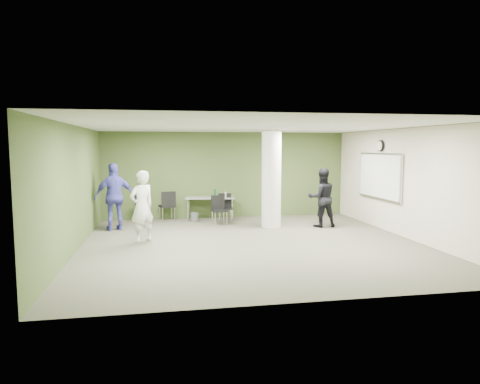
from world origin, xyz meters
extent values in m
plane|color=#545342|center=(0.00, 0.00, 0.00)|extent=(8.00, 8.00, 0.00)
plane|color=white|center=(0.00, 0.00, 2.80)|extent=(8.00, 8.00, 0.00)
cube|color=#465D2C|center=(0.00, 4.00, 1.40)|extent=(8.00, 2.80, 0.02)
cube|color=#465D2C|center=(-4.00, 0.00, 1.40)|extent=(0.02, 8.00, 2.80)
cube|color=beige|center=(4.00, 0.00, 1.40)|extent=(0.02, 8.00, 2.80)
cylinder|color=silver|center=(1.00, 2.00, 1.40)|extent=(0.56, 0.56, 2.80)
cube|color=silver|center=(3.93, 1.20, 1.50)|extent=(0.04, 2.30, 1.30)
cube|color=white|center=(3.91, 1.20, 1.50)|extent=(0.02, 2.20, 1.20)
cylinder|color=black|center=(3.93, 1.20, 2.35)|extent=(0.05, 0.32, 0.32)
cylinder|color=white|center=(3.90, 1.20, 2.35)|extent=(0.02, 0.26, 0.26)
cube|color=gray|center=(-0.61, 3.55, 0.71)|extent=(1.61, 0.86, 0.04)
cylinder|color=silver|center=(-1.33, 3.37, 0.35)|extent=(0.04, 0.04, 0.69)
cylinder|color=silver|center=(0.05, 3.20, 0.35)|extent=(0.04, 0.04, 0.69)
cylinder|color=silver|center=(-1.26, 3.90, 0.35)|extent=(0.04, 0.04, 0.69)
cylinder|color=silver|center=(0.12, 3.73, 0.35)|extent=(0.04, 0.04, 0.69)
cylinder|color=#17462B|center=(-0.46, 3.49, 0.86)|extent=(0.07, 0.07, 0.25)
cylinder|color=#B2B2B7|center=(-0.14, 3.30, 0.82)|extent=(0.06, 0.06, 0.18)
cylinder|color=#4C4C4C|center=(-1.13, 3.30, 0.14)|extent=(0.24, 0.24, 0.28)
cube|color=black|center=(-2.73, 3.65, 0.41)|extent=(0.42, 0.42, 0.05)
cube|color=black|center=(-2.73, 3.46, 0.64)|extent=(0.40, 0.04, 0.41)
cylinder|color=silver|center=(-2.56, 3.83, 0.20)|extent=(0.02, 0.02, 0.39)
cylinder|color=silver|center=(-2.91, 3.82, 0.20)|extent=(0.02, 0.02, 0.39)
cylinder|color=silver|center=(-2.56, 3.48, 0.20)|extent=(0.02, 0.02, 0.39)
cylinder|color=silver|center=(-2.91, 3.47, 0.20)|extent=(0.02, 0.02, 0.39)
cube|color=black|center=(-1.96, 3.65, 0.46)|extent=(0.56, 0.56, 0.05)
cube|color=black|center=(-1.91, 3.44, 0.71)|extent=(0.45, 0.14, 0.46)
cylinder|color=silver|center=(-1.81, 3.88, 0.22)|extent=(0.02, 0.02, 0.44)
cylinder|color=silver|center=(-2.19, 3.79, 0.22)|extent=(0.02, 0.02, 0.44)
cylinder|color=silver|center=(-1.73, 3.51, 0.22)|extent=(0.02, 0.02, 0.44)
cylinder|color=silver|center=(-2.10, 3.42, 0.22)|extent=(0.02, 0.02, 0.44)
cube|color=black|center=(-0.43, 2.61, 0.42)|extent=(0.48, 0.48, 0.05)
cube|color=black|center=(-0.45, 2.81, 0.66)|extent=(0.42, 0.09, 0.42)
cylinder|color=silver|center=(-0.59, 2.41, 0.20)|extent=(0.02, 0.02, 0.40)
cylinder|color=silver|center=(-0.23, 2.45, 0.20)|extent=(0.02, 0.02, 0.40)
cylinder|color=silver|center=(-0.63, 2.77, 0.20)|extent=(0.02, 0.02, 0.40)
cylinder|color=silver|center=(-0.27, 2.81, 0.20)|extent=(0.02, 0.02, 0.40)
cube|color=black|center=(-0.18, 3.10, 0.42)|extent=(0.46, 0.46, 0.05)
cube|color=black|center=(-0.17, 3.30, 0.66)|extent=(0.42, 0.07, 0.42)
cylinder|color=silver|center=(-0.38, 2.93, 0.20)|extent=(0.02, 0.02, 0.40)
cylinder|color=silver|center=(-0.02, 2.91, 0.20)|extent=(0.02, 0.02, 0.40)
cylinder|color=silver|center=(-0.35, 3.29, 0.20)|extent=(0.02, 0.02, 0.40)
cylinder|color=silver|center=(0.01, 3.27, 0.20)|extent=(0.02, 0.02, 0.40)
imported|color=white|center=(-2.59, 0.65, 0.87)|extent=(0.76, 0.71, 1.75)
imported|color=black|center=(2.45, 1.78, 0.85)|extent=(0.85, 0.67, 1.70)
imported|color=#4444A9|center=(-3.40, 2.31, 0.94)|extent=(1.19, 0.76, 1.88)
camera|label=1|loc=(-2.08, -9.91, 2.31)|focal=32.00mm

